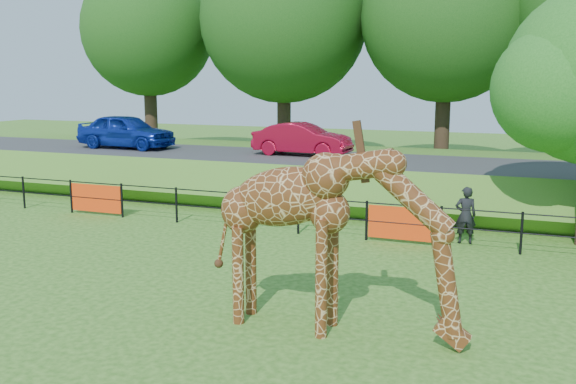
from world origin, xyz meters
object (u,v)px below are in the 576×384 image
(car_blue, at_px, (126,131))
(car_red, at_px, (302,139))
(visitor, at_px, (466,215))
(giraffe, at_px, (335,241))

(car_blue, bearing_deg, car_red, -85.18)
(car_blue, bearing_deg, visitor, -108.67)
(car_red, relative_size, visitor, 2.47)
(giraffe, distance_m, visitor, 7.34)
(car_blue, distance_m, car_red, 7.90)
(giraffe, xyz_separation_m, visitor, (1.45, 7.14, -0.87))
(giraffe, distance_m, car_red, 14.22)
(giraffe, relative_size, car_blue, 1.07)
(giraffe, xyz_separation_m, car_blue, (-13.31, 12.79, 0.50))
(giraffe, bearing_deg, car_red, 113.58)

